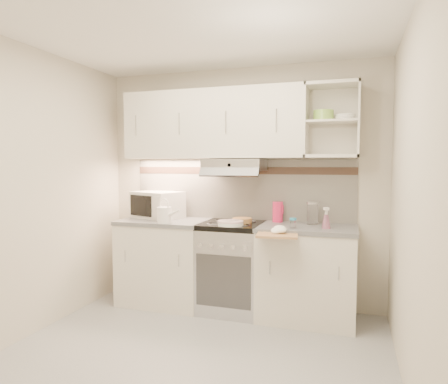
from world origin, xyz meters
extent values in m
plane|color=#9B9B9E|center=(0.00, 0.00, 0.00)|extent=(3.00, 3.00, 0.00)
cube|color=beige|center=(0.00, 1.40, 1.25)|extent=(3.00, 0.04, 2.50)
cube|color=beige|center=(0.00, -1.40, 1.25)|extent=(3.00, 0.04, 2.50)
cube|color=beige|center=(-1.50, 0.00, 1.25)|extent=(0.04, 2.80, 2.50)
cube|color=beige|center=(1.50, 0.00, 1.25)|extent=(0.04, 2.80, 2.50)
cube|color=white|center=(0.00, 0.00, 2.50)|extent=(3.00, 2.80, 0.04)
cube|color=silver|center=(0.00, 1.39, 1.22)|extent=(2.40, 0.02, 0.64)
cube|color=#3C2A21|center=(0.00, 1.38, 1.42)|extent=(2.40, 0.01, 0.08)
cube|color=silver|center=(-0.25, 1.23, 1.90)|extent=(1.90, 0.34, 0.70)
cube|color=silver|center=(0.95, 1.23, 1.90)|extent=(0.50, 0.34, 0.70)
cylinder|color=#86BA47|center=(0.87, 1.23, 1.95)|extent=(0.19, 0.19, 0.10)
cylinder|color=white|center=(1.07, 1.23, 1.93)|extent=(0.18, 0.18, 0.06)
cube|color=#B7B7BC|center=(0.00, 1.20, 1.48)|extent=(0.60, 0.40, 0.12)
cube|color=silver|center=(-0.75, 1.10, 0.43)|extent=(0.90, 0.60, 0.86)
cube|color=slate|center=(-0.75, 1.10, 0.88)|extent=(0.92, 0.62, 0.04)
cube|color=silver|center=(0.75, 1.10, 0.43)|extent=(0.90, 0.60, 0.86)
cube|color=slate|center=(0.75, 1.10, 0.88)|extent=(0.92, 0.62, 0.04)
cube|color=#B7B7BC|center=(0.00, 1.10, 0.42)|extent=(0.60, 0.58, 0.85)
cube|color=black|center=(0.00, 1.10, 0.88)|extent=(0.60, 0.60, 0.05)
cube|color=silver|center=(-0.89, 1.22, 1.04)|extent=(0.61, 0.53, 0.29)
cube|color=black|center=(-0.89, 1.03, 1.04)|extent=(0.32, 0.13, 0.22)
cylinder|color=white|center=(-0.64, 0.88, 0.98)|extent=(0.15, 0.15, 0.16)
cone|color=white|center=(-0.54, 0.84, 1.00)|extent=(0.20, 0.11, 0.12)
torus|color=white|center=(-0.64, 0.88, 1.08)|extent=(0.13, 0.06, 0.13)
cylinder|color=white|center=(0.04, 0.92, 0.91)|extent=(0.25, 0.25, 0.01)
cylinder|color=white|center=(0.04, 0.92, 0.92)|extent=(0.25, 0.25, 0.01)
cylinder|color=white|center=(0.04, 0.92, 0.94)|extent=(0.25, 0.25, 0.01)
cube|color=silver|center=(0.04, 0.92, 0.95)|extent=(0.16, 0.06, 0.01)
cylinder|color=#B38D40|center=(0.10, 1.12, 0.92)|extent=(0.19, 0.19, 0.05)
cylinder|color=#D62153|center=(0.43, 1.29, 1.00)|extent=(0.10, 0.10, 0.21)
cube|color=#D62153|center=(0.48, 1.28, 1.03)|extent=(0.02, 0.03, 0.09)
cylinder|color=white|center=(0.78, 1.24, 1.00)|extent=(0.11, 0.11, 0.20)
cylinder|color=#B7B7BC|center=(0.78, 1.24, 1.11)|extent=(0.12, 0.12, 0.02)
cylinder|color=white|center=(0.63, 0.95, 0.94)|extent=(0.06, 0.06, 0.07)
cylinder|color=teal|center=(0.63, 0.95, 0.98)|extent=(0.06, 0.06, 0.02)
cone|color=pink|center=(0.93, 1.02, 0.96)|extent=(0.08, 0.08, 0.13)
cube|color=#AB8158|center=(0.53, 0.73, 0.87)|extent=(0.39, 0.36, 0.02)
camera|label=1|loc=(1.15, -2.72, 1.49)|focal=32.00mm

